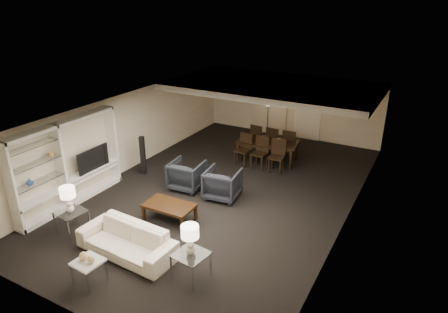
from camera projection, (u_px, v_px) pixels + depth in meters
floor at (224, 191)px, 11.68m from camera, size 11.00×11.00×0.00m
ceiling at (224, 109)px, 10.72m from camera, size 7.00×11.00×0.02m
wall_back at (291, 105)px, 15.65m from camera, size 7.00×0.02×2.50m
wall_front at (68, 258)px, 6.76m from camera, size 7.00×0.02×2.50m
wall_left at (128, 132)px, 12.75m from camera, size 0.02×11.00×2.50m
wall_right at (351, 178)px, 9.65m from camera, size 0.02×11.00×2.50m
ceiling_soffit at (273, 87)px, 13.58m from camera, size 7.00×4.00×0.20m
curtains at (269, 104)px, 16.00m from camera, size 1.50×0.12×2.40m
door at (308, 113)px, 15.39m from camera, size 0.90×0.05×2.10m
painting at (346, 105)px, 14.57m from camera, size 0.95×0.04×0.65m
media_unit at (68, 164)px, 10.60m from camera, size 0.38×3.40×2.35m
pendant_light at (281, 101)px, 13.64m from camera, size 0.52×0.52×0.24m
sofa at (127, 241)px, 8.81m from camera, size 2.34×1.01×0.67m
coffee_table at (170, 212)px, 10.14m from camera, size 1.28×0.76×0.45m
armchair_left at (187, 175)px, 11.70m from camera, size 1.00×1.03×0.85m
armchair_right at (223, 184)px, 11.17m from camera, size 1.02×1.04×0.85m
side_table_left at (72, 222)px, 9.58m from camera, size 0.71×0.71×0.59m
side_table_right at (191, 266)px, 8.07m from camera, size 0.70×0.70×0.59m
table_lamp_left at (69, 200)px, 9.34m from camera, size 0.39×0.39×0.65m
table_lamp_right at (190, 240)px, 7.83m from camera, size 0.36×0.36×0.65m
marble_table at (89, 272)px, 7.94m from camera, size 0.56×0.56×0.52m
gold_gourd_a at (83, 256)px, 7.86m from camera, size 0.17×0.17×0.17m
gold_gourd_b at (91, 260)px, 7.77m from camera, size 0.15×0.15×0.15m
television at (90, 158)px, 11.23m from camera, size 1.09×0.14×0.63m
vase_blue at (30, 182)px, 9.66m from camera, size 0.17×0.17×0.18m
vase_amber at (51, 153)px, 10.05m from camera, size 0.15×0.15×0.16m
floor_speaker at (143, 155)px, 12.56m from camera, size 0.17×0.17×1.26m
dining_table at (267, 151)px, 13.59m from camera, size 2.15×1.39×0.71m
chair_nl at (243, 150)px, 13.27m from camera, size 0.54×0.54×1.05m
chair_nm at (259, 153)px, 13.00m from camera, size 0.51×0.51×1.05m
chair_nr at (276, 157)px, 12.74m from camera, size 0.54×0.54×1.05m
chair_fl at (259, 138)px, 14.32m from camera, size 0.53×0.53×1.05m
chair_fm at (274, 141)px, 14.05m from camera, size 0.53×0.53×1.05m
chair_fr at (291, 144)px, 13.79m from camera, size 0.49×0.49×1.05m
floor_lamp at (268, 119)px, 15.73m from camera, size 0.26×0.26×1.48m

